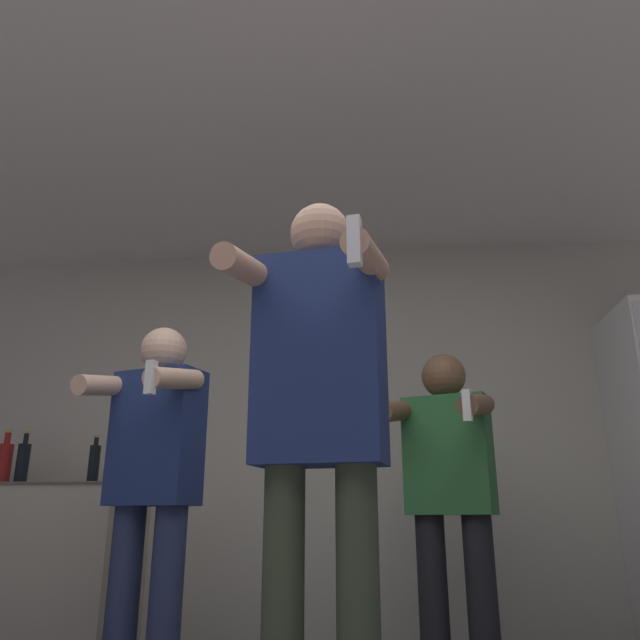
{
  "coord_description": "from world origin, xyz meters",
  "views": [
    {
      "loc": [
        0.42,
        -1.39,
        0.73
      ],
      "look_at": [
        0.23,
        0.52,
        1.36
      ],
      "focal_mm": 35.0,
      "sensor_mm": 36.0,
      "label": 1
    }
  ],
  "objects_px": {
    "bottle_green_wine": "(120,465)",
    "person_spectator_back": "(449,485)",
    "person_woman_foreground": "(319,413)",
    "person_man_side": "(153,476)",
    "bottle_tall_gin": "(23,462)",
    "bottle_clear_vodka": "(4,462)",
    "bottle_short_whiskey": "(94,463)"
  },
  "relations": [
    {
      "from": "bottle_green_wine",
      "to": "bottle_tall_gin",
      "type": "relative_size",
      "value": 0.86
    },
    {
      "from": "bottle_clear_vodka",
      "to": "person_man_side",
      "type": "distance_m",
      "value": 1.62
    },
    {
      "from": "bottle_clear_vodka",
      "to": "person_woman_foreground",
      "type": "height_order",
      "value": "person_woman_foreground"
    },
    {
      "from": "bottle_clear_vodka",
      "to": "person_woman_foreground",
      "type": "relative_size",
      "value": 0.19
    },
    {
      "from": "bottle_tall_gin",
      "to": "bottle_clear_vodka",
      "type": "bearing_deg",
      "value": 180.0
    },
    {
      "from": "bottle_green_wine",
      "to": "bottle_tall_gin",
      "type": "height_order",
      "value": "bottle_tall_gin"
    },
    {
      "from": "person_man_side",
      "to": "person_spectator_back",
      "type": "bearing_deg",
      "value": 18.18
    },
    {
      "from": "bottle_short_whiskey",
      "to": "person_man_side",
      "type": "distance_m",
      "value": 1.2
    },
    {
      "from": "bottle_clear_vodka",
      "to": "person_spectator_back",
      "type": "bearing_deg",
      "value": -10.85
    },
    {
      "from": "bottle_clear_vodka",
      "to": "bottle_tall_gin",
      "type": "xyz_separation_m",
      "value": [
        0.12,
        0.0,
        -0.0
      ]
    },
    {
      "from": "bottle_clear_vodka",
      "to": "bottle_short_whiskey",
      "type": "relative_size",
      "value": 1.14
    },
    {
      "from": "person_woman_foreground",
      "to": "bottle_tall_gin",
      "type": "bearing_deg",
      "value": 138.28
    },
    {
      "from": "person_man_side",
      "to": "person_spectator_back",
      "type": "distance_m",
      "value": 1.41
    },
    {
      "from": "bottle_tall_gin",
      "to": "person_woman_foreground",
      "type": "distance_m",
      "value": 2.7
    },
    {
      "from": "person_woman_foreground",
      "to": "person_spectator_back",
      "type": "relative_size",
      "value": 1.13
    },
    {
      "from": "bottle_clear_vodka",
      "to": "person_spectator_back",
      "type": "height_order",
      "value": "person_spectator_back"
    },
    {
      "from": "bottle_clear_vodka",
      "to": "bottle_green_wine",
      "type": "xyz_separation_m",
      "value": [
        0.74,
        0.0,
        -0.02
      ]
    },
    {
      "from": "person_man_side",
      "to": "bottle_green_wine",
      "type": "bearing_deg",
      "value": 120.79
    },
    {
      "from": "bottle_green_wine",
      "to": "person_woman_foreground",
      "type": "height_order",
      "value": "person_woman_foreground"
    },
    {
      "from": "bottle_clear_vodka",
      "to": "bottle_tall_gin",
      "type": "bearing_deg",
      "value": 0.0
    },
    {
      "from": "bottle_green_wine",
      "to": "person_spectator_back",
      "type": "relative_size",
      "value": 0.18
    },
    {
      "from": "bottle_tall_gin",
      "to": "bottle_short_whiskey",
      "type": "relative_size",
      "value": 1.11
    },
    {
      "from": "bottle_clear_vodka",
      "to": "bottle_short_whiskey",
      "type": "distance_m",
      "value": 0.58
    },
    {
      "from": "bottle_tall_gin",
      "to": "person_man_side",
      "type": "relative_size",
      "value": 0.21
    },
    {
      "from": "bottle_green_wine",
      "to": "person_man_side",
      "type": "relative_size",
      "value": 0.18
    },
    {
      "from": "person_woman_foreground",
      "to": "person_spectator_back",
      "type": "bearing_deg",
      "value": 68.47
    },
    {
      "from": "bottle_green_wine",
      "to": "bottle_tall_gin",
      "type": "bearing_deg",
      "value": -180.0
    },
    {
      "from": "bottle_green_wine",
      "to": "person_woman_foreground",
      "type": "relative_size",
      "value": 0.16
    },
    {
      "from": "person_woman_foreground",
      "to": "person_man_side",
      "type": "height_order",
      "value": "person_woman_foreground"
    },
    {
      "from": "bottle_green_wine",
      "to": "person_woman_foreground",
      "type": "xyz_separation_m",
      "value": [
        1.4,
        -1.8,
        -0.01
      ]
    },
    {
      "from": "bottle_tall_gin",
      "to": "bottle_short_whiskey",
      "type": "bearing_deg",
      "value": 0.0
    },
    {
      "from": "person_woman_foreground",
      "to": "bottle_green_wine",
      "type": "bearing_deg",
      "value": 127.84
    }
  ]
}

